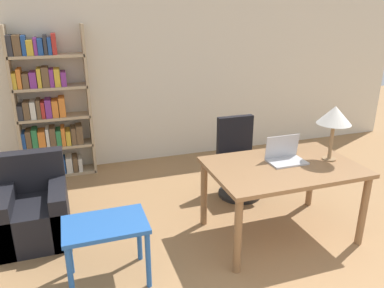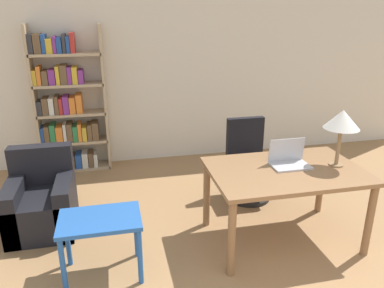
{
  "view_description": "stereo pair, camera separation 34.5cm",
  "coord_description": "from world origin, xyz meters",
  "px_view_note": "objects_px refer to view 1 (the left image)",
  "views": [
    {
      "loc": [
        -1.45,
        -0.82,
        2.19
      ],
      "look_at": [
        -0.41,
        2.26,
        1.01
      ],
      "focal_mm": 35.0,
      "sensor_mm": 36.0,
      "label": 1
    },
    {
      "loc": [
        -1.11,
        -0.91,
        2.19
      ],
      "look_at": [
        -0.41,
        2.26,
        1.01
      ],
      "focal_mm": 35.0,
      "sensor_mm": 36.0,
      "label": 2
    }
  ],
  "objects_px": {
    "armchair": "(35,211)",
    "desk": "(282,174)",
    "office_chair": "(238,162)",
    "laptop": "(285,156)",
    "table_lamp": "(335,116)",
    "side_table_blue": "(106,233)",
    "bookshelf": "(49,112)"
  },
  "relations": [
    {
      "from": "office_chair",
      "to": "side_table_blue",
      "type": "xyz_separation_m",
      "value": [
        -1.73,
        -1.12,
        0.04
      ]
    },
    {
      "from": "laptop",
      "to": "side_table_blue",
      "type": "xyz_separation_m",
      "value": [
        -1.8,
        -0.24,
        -0.35
      ]
    },
    {
      "from": "table_lamp",
      "to": "side_table_blue",
      "type": "distance_m",
      "value": 2.37
    },
    {
      "from": "table_lamp",
      "to": "office_chair",
      "type": "bearing_deg",
      "value": 117.9
    },
    {
      "from": "desk",
      "to": "laptop",
      "type": "relative_size",
      "value": 3.97
    },
    {
      "from": "table_lamp",
      "to": "side_table_blue",
      "type": "bearing_deg",
      "value": -176.43
    },
    {
      "from": "armchair",
      "to": "bookshelf",
      "type": "xyz_separation_m",
      "value": [
        0.18,
        1.53,
        0.62
      ]
    },
    {
      "from": "office_chair",
      "to": "bookshelf",
      "type": "bearing_deg",
      "value": 148.65
    },
    {
      "from": "laptop",
      "to": "office_chair",
      "type": "bearing_deg",
      "value": 94.68
    },
    {
      "from": "side_table_blue",
      "to": "armchair",
      "type": "relative_size",
      "value": 0.82
    },
    {
      "from": "side_table_blue",
      "to": "armchair",
      "type": "height_order",
      "value": "armchair"
    },
    {
      "from": "desk",
      "to": "armchair",
      "type": "bearing_deg",
      "value": 162.26
    },
    {
      "from": "bookshelf",
      "to": "office_chair",
      "type": "bearing_deg",
      "value": -31.35
    },
    {
      "from": "desk",
      "to": "bookshelf",
      "type": "bearing_deg",
      "value": 133.58
    },
    {
      "from": "bookshelf",
      "to": "side_table_blue",
      "type": "bearing_deg",
      "value": -79.88
    },
    {
      "from": "armchair",
      "to": "table_lamp",
      "type": "bearing_deg",
      "value": -15.07
    },
    {
      "from": "table_lamp",
      "to": "bookshelf",
      "type": "xyz_separation_m",
      "value": [
        -2.68,
        2.3,
        -0.31
      ]
    },
    {
      "from": "table_lamp",
      "to": "bookshelf",
      "type": "distance_m",
      "value": 3.55
    },
    {
      "from": "armchair",
      "to": "desk",
      "type": "bearing_deg",
      "value": -17.74
    },
    {
      "from": "desk",
      "to": "side_table_blue",
      "type": "relative_size",
      "value": 2.13
    },
    {
      "from": "office_chair",
      "to": "desk",
      "type": "bearing_deg",
      "value": -89.57
    },
    {
      "from": "office_chair",
      "to": "laptop",
      "type": "bearing_deg",
      "value": -85.32
    },
    {
      "from": "desk",
      "to": "laptop",
      "type": "xyz_separation_m",
      "value": [
        0.06,
        0.08,
        0.15
      ]
    },
    {
      "from": "table_lamp",
      "to": "side_table_blue",
      "type": "xyz_separation_m",
      "value": [
        -2.25,
        -0.14,
        -0.75
      ]
    },
    {
      "from": "armchair",
      "to": "office_chair",
      "type": "bearing_deg",
      "value": 5.16
    },
    {
      "from": "side_table_blue",
      "to": "desk",
      "type": "bearing_deg",
      "value": 5.25
    },
    {
      "from": "desk",
      "to": "table_lamp",
      "type": "relative_size",
      "value": 2.62
    },
    {
      "from": "desk",
      "to": "bookshelf",
      "type": "xyz_separation_m",
      "value": [
        -2.17,
        2.28,
        0.24
      ]
    },
    {
      "from": "table_lamp",
      "to": "laptop",
      "type": "bearing_deg",
      "value": 167.23
    },
    {
      "from": "side_table_blue",
      "to": "office_chair",
      "type": "bearing_deg",
      "value": 33.01
    },
    {
      "from": "desk",
      "to": "office_chair",
      "type": "relative_size",
      "value": 1.5
    },
    {
      "from": "desk",
      "to": "table_lamp",
      "type": "bearing_deg",
      "value": -2.12
    }
  ]
}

